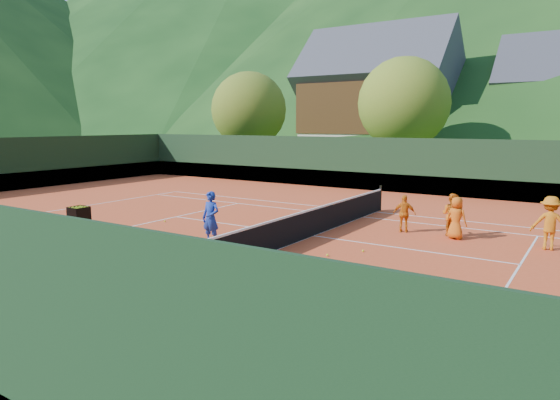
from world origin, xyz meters
The scene contains 30 objects.
ground centered at (0.00, 0.00, 0.00)m, with size 400.00×400.00×0.00m, color #2A4F18.
clay_court centered at (0.00, 0.00, 0.01)m, with size 40.00×24.00×0.02m, color #C64320.
coach centered at (-2.12, -2.78, 0.86)m, with size 0.61×0.40×1.68m, color #17329B.
student_a centered at (3.91, 2.55, 0.75)m, with size 0.71×0.55×1.45m, color orange.
student_b centered at (2.38, 2.25, 0.68)m, with size 0.77×0.32×1.31m, color orange.
student_c centered at (4.16, 2.15, 0.72)m, with size 0.69×0.45×1.40m, color #D55D12.
student_d centered at (6.86, 2.25, 0.83)m, with size 1.05×0.60×1.63m, color orange.
tennis_ball_1 centered at (-5.91, -3.70, 0.05)m, with size 0.07×0.07×0.07m, color #CFDD24.
tennis_ball_2 centered at (-3.63, -6.75, 0.05)m, with size 0.07×0.07×0.07m, color #CFDD24.
tennis_ball_3 centered at (-3.53, -6.94, 0.05)m, with size 0.07×0.07×0.07m, color #CFDD24.
tennis_ball_4 centered at (-6.05, -5.72, 0.05)m, with size 0.07×0.07×0.07m, color #CFDD24.
tennis_ball_5 centered at (3.05, -7.84, 0.05)m, with size 0.07×0.07×0.07m, color #CFDD24.
tennis_ball_6 centered at (-0.01, -2.80, 0.05)m, with size 0.07×0.07×0.07m, color #CFDD24.
tennis_ball_7 centered at (-4.15, -4.58, 0.05)m, with size 0.07×0.07×0.07m, color #CFDD24.
tennis_ball_8 centered at (4.68, -9.14, 0.05)m, with size 0.07×0.07×0.07m, color #CFDD24.
tennis_ball_9 centered at (2.29, -1.07, 0.05)m, with size 0.07×0.07×0.07m, color #CFDD24.
tennis_ball_10 centered at (1.63, -2.07, 0.05)m, with size 0.07×0.07×0.07m, color #CFDD24.
tennis_ball_11 centered at (-9.22, -2.11, 0.05)m, with size 0.07×0.07×0.07m, color #CFDD24.
tennis_ball_12 centered at (-4.69, -6.32, 0.05)m, with size 0.07×0.07×0.07m, color #CFDD24.
tennis_ball_13 centered at (0.28, -8.58, 0.05)m, with size 0.07×0.07×0.07m, color #CFDD24.
tennis_ball_14 centered at (-1.02, -2.23, 0.05)m, with size 0.07×0.07×0.07m, color #CFDD24.
tennis_ball_15 centered at (-5.98, -1.04, 0.05)m, with size 0.07×0.07×0.07m, color #CFDD24.
tennis_ball_16 centered at (-7.44, -5.84, 0.05)m, with size 0.07×0.07×0.07m, color #CFDD24.
court_lines centered at (0.00, 0.00, 0.02)m, with size 23.83×11.03×0.00m.
tennis_net centered at (0.00, 0.00, 0.52)m, with size 0.10×12.07×1.10m.
perimeter_fence centered at (0.00, 0.00, 1.27)m, with size 40.40×24.24×3.00m.
ball_hopper centered at (-6.63, -4.31, 0.77)m, with size 0.57×0.57×1.00m.
chalet_left centered at (-10.00, 30.00, 5.65)m, with size 13.80×9.93×12.92m.
tree_a centered at (-16.00, 18.00, 4.87)m, with size 6.00×6.00×7.88m.
tree_b centered at (-4.00, 20.00, 5.19)m, with size 6.40×6.40×8.40m.
Camera 1 is at (8.06, -14.46, 3.79)m, focal length 32.00 mm.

